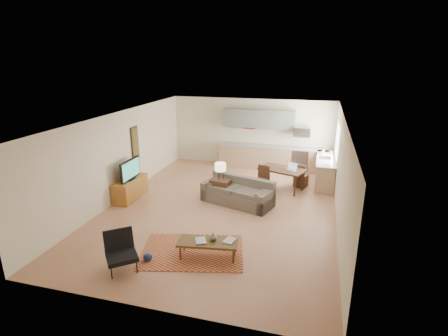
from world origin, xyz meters
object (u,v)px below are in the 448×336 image
(coffee_table, at_px, (208,249))
(tv_credenza, at_px, (130,189))
(console_table, at_px, (220,190))
(dining_table, at_px, (281,179))
(armchair, at_px, (121,253))
(sofa, at_px, (237,192))

(coffee_table, relative_size, tv_credenza, 0.97)
(console_table, bearing_deg, dining_table, 50.39)
(armchair, xyz_separation_m, dining_table, (2.68, 5.56, -0.04))
(coffee_table, height_order, tv_credenza, tv_credenza)
(sofa, xyz_separation_m, tv_credenza, (-3.34, -0.48, -0.07))
(sofa, xyz_separation_m, coffee_table, (0.05, -3.07, -0.19))
(coffee_table, relative_size, dining_table, 0.93)
(sofa, relative_size, armchair, 2.77)
(tv_credenza, distance_m, console_table, 2.84)
(coffee_table, relative_size, armchair, 1.66)
(sofa, distance_m, tv_credenza, 3.38)
(dining_table, bearing_deg, armchair, -95.83)
(console_table, bearing_deg, coffee_table, -69.28)
(tv_credenza, relative_size, dining_table, 0.96)
(tv_credenza, height_order, dining_table, dining_table)
(dining_table, bearing_deg, coffee_table, -83.38)
(coffee_table, height_order, dining_table, dining_table)
(tv_credenza, xyz_separation_m, dining_table, (4.49, 2.03, 0.05))
(coffee_table, distance_m, console_table, 3.22)
(coffee_table, bearing_deg, dining_table, 67.95)
(sofa, distance_m, armchair, 4.28)
(tv_credenza, bearing_deg, coffee_table, -37.29)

